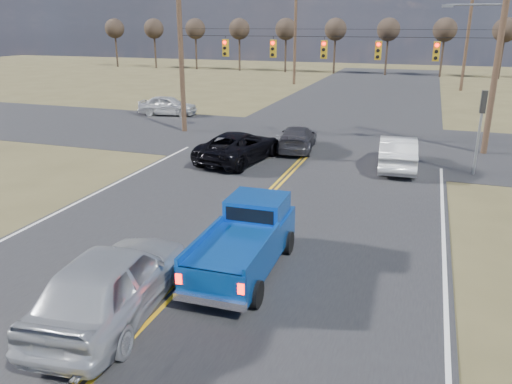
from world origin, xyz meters
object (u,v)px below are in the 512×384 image
(white_car_queue, at_px, (397,152))
(cross_car_west, at_px, (168,105))
(black_suv, at_px, (239,147))
(pickup_truck, at_px, (245,241))
(dgrey_car_queue, at_px, (297,138))
(silver_suv, at_px, (112,282))

(white_car_queue, height_order, cross_car_west, white_car_queue)
(black_suv, height_order, cross_car_west, black_suv)
(pickup_truck, distance_m, dgrey_car_queue, 14.51)
(black_suv, relative_size, cross_car_west, 1.25)
(pickup_truck, bearing_deg, silver_suv, -125.35)
(silver_suv, bearing_deg, black_suv, -87.71)
(silver_suv, relative_size, dgrey_car_queue, 1.18)
(pickup_truck, xyz_separation_m, silver_suv, (-2.19, -3.21, 0.01))
(silver_suv, xyz_separation_m, white_car_queue, (5.51, 15.54, -0.11))
(black_suv, bearing_deg, silver_suv, 108.55)
(white_car_queue, relative_size, cross_car_west, 1.11)
(silver_suv, height_order, black_suv, silver_suv)
(silver_suv, bearing_deg, white_car_queue, -115.91)
(silver_suv, distance_m, black_suv, 14.46)
(cross_car_west, bearing_deg, black_suv, -145.65)
(silver_suv, distance_m, white_car_queue, 16.49)
(pickup_truck, distance_m, cross_car_west, 26.10)
(silver_suv, bearing_deg, cross_car_west, -70.62)
(pickup_truck, bearing_deg, cross_car_west, 122.07)
(pickup_truck, height_order, black_suv, pickup_truck)
(silver_suv, relative_size, cross_car_west, 1.22)
(white_car_queue, bearing_deg, dgrey_car_queue, -24.67)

